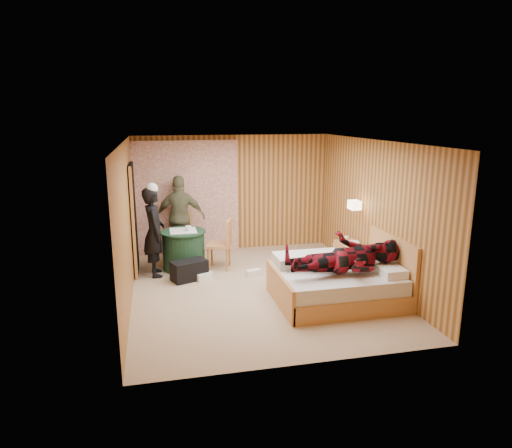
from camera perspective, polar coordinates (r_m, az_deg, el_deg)
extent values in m
cube|color=tan|center=(7.92, 0.25, -8.09)|extent=(4.20, 5.00, 0.01)
cube|color=silver|center=(7.38, 0.27, 10.28)|extent=(4.20, 5.00, 0.01)
cube|color=tan|center=(9.96, -2.95, 3.86)|extent=(4.20, 0.02, 2.50)
cube|color=tan|center=(7.39, -15.84, -0.05)|extent=(0.02, 5.00, 2.50)
cube|color=tan|center=(8.27, 14.60, 1.44)|extent=(0.02, 5.00, 2.50)
cube|color=white|center=(9.78, -8.66, 3.25)|extent=(2.20, 0.08, 2.40)
cube|color=black|center=(8.80, -15.03, 0.63)|extent=(0.06, 0.90, 2.05)
cylinder|color=gold|center=(8.61, 12.68, 2.36)|extent=(0.18, 0.04, 0.04)
cube|color=beige|center=(8.57, 12.20, 2.34)|extent=(0.18, 0.24, 0.16)
cube|color=#EBA460|center=(7.49, 9.93, -8.45)|extent=(1.86, 1.49, 0.28)
cube|color=silver|center=(7.40, 10.01, -6.61)|extent=(1.81, 1.44, 0.23)
cube|color=#EBA460|center=(7.16, 2.98, -8.28)|extent=(0.06, 1.49, 0.52)
cube|color=#EBA460|center=(7.77, 16.62, -5.09)|extent=(0.06, 1.49, 1.03)
cube|color=white|center=(7.35, 16.40, -5.61)|extent=(0.35, 0.51, 0.13)
cube|color=white|center=(7.94, 13.95, -4.02)|extent=(0.35, 0.51, 0.13)
cube|color=silver|center=(7.60, 6.58, -4.36)|extent=(1.12, 0.56, 0.17)
cube|color=#EBA460|center=(8.87, 11.45, -4.06)|extent=(0.41, 0.56, 0.56)
cube|color=#EBA460|center=(8.81, 11.51, -2.95)|extent=(0.43, 0.58, 0.03)
cylinder|color=#1B3C26|center=(8.92, -9.02, -3.28)|extent=(0.80, 0.80, 0.73)
cylinder|color=#1B3C26|center=(8.82, -9.10, -0.97)|extent=(0.86, 0.86, 0.03)
cube|color=white|center=(8.81, -9.11, -0.83)|extent=(0.61, 0.61, 0.01)
cube|color=#EBA460|center=(9.47, -9.28, -1.76)|extent=(0.50, 0.50, 0.05)
cube|color=#EBA460|center=(9.59, -9.16, -0.02)|extent=(0.42, 0.13, 0.46)
cylinder|color=#EBA460|center=(9.40, -10.41, -3.41)|extent=(0.04, 0.04, 0.43)
cylinder|color=#EBA460|center=(9.67, -8.07, -2.84)|extent=(0.04, 0.04, 0.43)
cube|color=#EBA460|center=(8.83, -4.64, -2.63)|extent=(0.55, 0.55, 0.05)
cube|color=#EBA460|center=(8.73, -3.39, -1.02)|extent=(0.17, 0.43, 0.48)
cylinder|color=#EBA460|center=(9.10, -5.53, -3.77)|extent=(0.04, 0.04, 0.45)
cylinder|color=#EBA460|center=(8.70, -3.65, -4.53)|extent=(0.04, 0.04, 0.45)
cube|color=black|center=(8.36, -8.33, -5.75)|extent=(0.71, 0.54, 0.36)
cube|color=white|center=(8.35, -6.48, -6.54)|extent=(0.31, 0.23, 0.13)
cube|color=white|center=(8.49, -0.33, -6.14)|extent=(0.30, 0.19, 0.12)
imported|color=black|center=(8.54, -12.62, -0.97)|extent=(0.45, 0.64, 1.66)
imported|color=#6B6A47|center=(9.49, -9.42, 0.83)|extent=(1.07, 0.60, 1.72)
imported|color=maroon|center=(7.08, 11.18, -2.94)|extent=(0.86, 0.67, 1.77)
imported|color=white|center=(8.74, 11.68, -2.34)|extent=(0.19, 0.24, 0.02)
imported|color=white|center=(8.73, 11.68, -2.21)|extent=(0.21, 0.26, 0.02)
imported|color=white|center=(8.89, 11.22, -1.81)|extent=(0.10, 0.10, 0.09)
imported|color=white|center=(8.76, -8.45, -0.53)|extent=(0.16, 0.16, 0.10)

